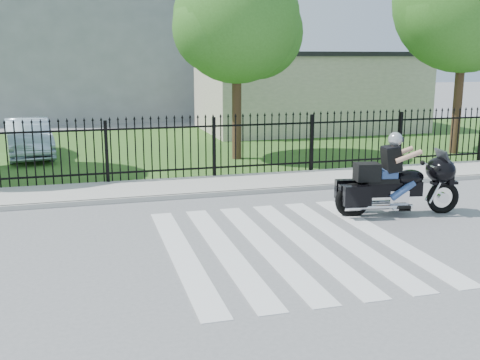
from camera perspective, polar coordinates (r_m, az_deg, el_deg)
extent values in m
plane|color=slate|center=(10.70, 4.76, -6.54)|extent=(120.00, 120.00, 0.00)
cube|color=#ADAAA3|center=(15.29, -1.77, -0.49)|extent=(40.00, 2.00, 0.12)
cube|color=#ADAAA3|center=(14.35, -0.81, -1.34)|extent=(40.00, 0.12, 0.12)
cube|color=#355F20|center=(22.04, -6.18, 3.29)|extent=(40.00, 12.00, 0.02)
cube|color=black|center=(16.19, -2.63, 1.27)|extent=(26.00, 0.04, 0.05)
cube|color=black|center=(16.00, -2.68, 5.49)|extent=(26.00, 0.04, 0.05)
cylinder|color=#382316|center=(19.21, -0.34, 8.24)|extent=(0.32, 0.32, 4.16)
sphere|color=#316A1E|center=(19.20, -0.35, 16.01)|extent=(4.20, 4.20, 4.20)
cylinder|color=#382316|center=(21.85, 21.34, 8.75)|extent=(0.32, 0.32, 4.80)
sphere|color=#316A1E|center=(21.91, 21.98, 16.59)|extent=(5.00, 5.00, 5.00)
cube|color=beige|center=(27.64, 6.91, 8.73)|extent=(10.00, 6.00, 3.50)
cube|color=black|center=(27.58, 7.01, 12.57)|extent=(10.20, 6.20, 0.20)
cube|color=#94969C|center=(35.57, -15.35, 16.04)|extent=(15.00, 10.00, 12.00)
torus|color=black|center=(13.48, 19.91, -1.70)|extent=(0.76, 0.26, 0.75)
torus|color=black|center=(12.69, 11.34, -2.04)|extent=(0.81, 0.28, 0.79)
cube|color=black|center=(12.92, 15.04, -0.87)|extent=(1.43, 0.48, 0.32)
ellipsoid|color=black|center=(13.04, 16.87, 0.25)|extent=(0.73, 0.53, 0.36)
cube|color=black|center=(12.80, 14.19, -0.01)|extent=(0.75, 0.45, 0.11)
cube|color=silver|center=(13.03, 15.66, -1.64)|extent=(0.48, 0.39, 0.32)
ellipsoid|color=black|center=(13.30, 19.70, 0.96)|extent=(0.70, 0.86, 0.58)
cube|color=black|center=(12.64, 12.77, 0.82)|extent=(0.58, 0.49, 0.39)
cube|color=navy|center=(12.82, 14.77, 0.57)|extent=(0.41, 0.38, 0.19)
sphere|color=#A9ACB0|center=(12.74, 15.50, 4.02)|extent=(0.31, 0.31, 0.31)
imported|color=#A5BBD0|center=(21.02, -20.71, 4.01)|extent=(2.01, 4.27, 1.35)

